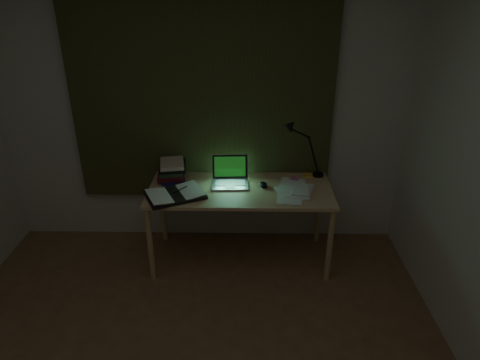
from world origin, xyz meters
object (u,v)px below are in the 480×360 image
Objects in this scene: laptop at (230,173)px; book_stack at (172,170)px; desk_lamp at (320,148)px; open_textbook at (175,194)px; desk at (240,224)px; loose_papers at (295,190)px.

laptop is 1.34× the size of book_stack.
book_stack is at bearing -175.97° from desk_lamp.
desk_lamp is at bearing -6.90° from open_textbook.
book_stack is 0.50× the size of desk_lamp.
desk is 0.94m from desk_lamp.
open_textbook is 1.33× the size of loose_papers.
desk is 4.35× the size of laptop.
book_stack is (-0.58, 0.18, 0.43)m from desk.
laptop is at bearing -0.62° from open_textbook.
open_textbook is 1.28m from desk_lamp.
open_textbook is 0.96m from loose_papers.
open_textbook is at bearing -173.04° from loose_papers.
desk_lamp is at bearing 12.40° from laptop.
open_textbook is at bearing -77.65° from book_stack.
book_stack reaches higher than open_textbook.
book_stack is 1.27m from desk_lamp.
loose_papers reaches higher than desk.
desk_lamp is at bearing 3.77° from book_stack.
book_stack reaches higher than desk.
laptop is 0.52m from book_stack.
laptop is 0.79× the size of open_textbook.
desk is at bearing -158.50° from desk_lamp.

